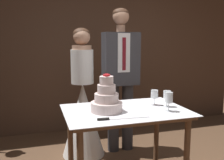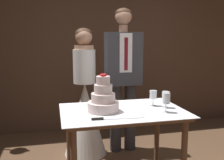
% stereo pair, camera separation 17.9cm
% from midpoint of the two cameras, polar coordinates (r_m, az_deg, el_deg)
% --- Properties ---
extents(wall_back, '(5.24, 0.12, 2.80)m').
position_cam_midpoint_polar(wall_back, '(4.18, -5.10, 7.97)').
color(wall_back, '#513828').
rests_on(wall_back, ground_plane).
extents(cake_table, '(1.17, 0.79, 0.81)m').
position_cam_midpoint_polar(cake_table, '(2.43, 0.95, -9.38)').
color(cake_table, brown).
rests_on(cake_table, ground_plane).
extents(tiered_cake, '(0.29, 0.29, 0.35)m').
position_cam_midpoint_polar(tiered_cake, '(2.32, -3.48, -4.47)').
color(tiered_cake, beige).
rests_on(tiered_cake, cake_table).
extents(cake_knife, '(0.46, 0.06, 0.02)m').
position_cam_midpoint_polar(cake_knife, '(2.11, -2.03, -8.85)').
color(cake_knife, silver).
rests_on(cake_knife, cake_table).
extents(wine_glass_near, '(0.07, 0.07, 0.16)m').
position_cam_midpoint_polar(wine_glass_near, '(2.56, 7.71, -3.40)').
color(wine_glass_near, silver).
rests_on(wine_glass_near, cake_table).
extents(wine_glass_middle, '(0.07, 0.07, 0.18)m').
position_cam_midpoint_polar(wine_glass_middle, '(2.36, 10.77, -4.18)').
color(wine_glass_middle, silver).
rests_on(wine_glass_middle, cake_table).
extents(wine_glass_far, '(0.07, 0.07, 0.16)m').
position_cam_midpoint_polar(wine_glass_far, '(2.52, 10.51, -3.44)').
color(wine_glass_far, silver).
rests_on(wine_glass_far, cake_table).
extents(bride, '(0.54, 0.54, 1.62)m').
position_cam_midpoint_polar(bride, '(3.23, -8.24, -6.75)').
color(bride, white).
rests_on(bride, ground_plane).
extents(groom, '(0.46, 0.25, 1.87)m').
position_cam_midpoint_polar(groom, '(3.25, 0.40, 1.77)').
color(groom, '#38383D').
rests_on(groom, ground_plane).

